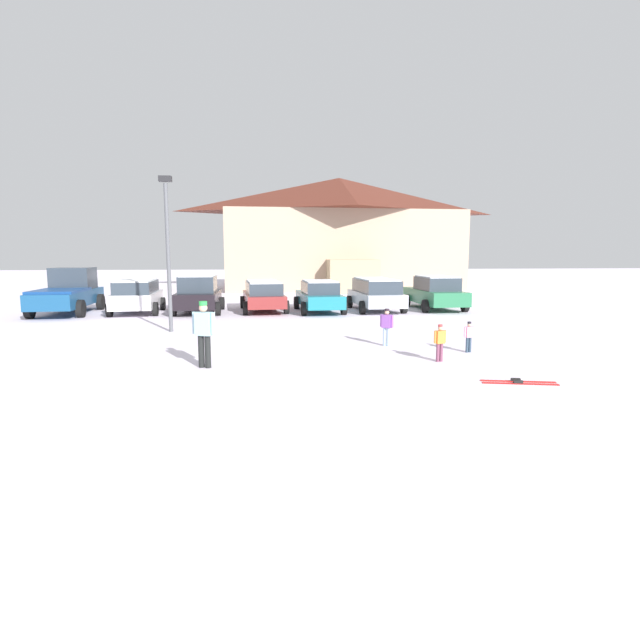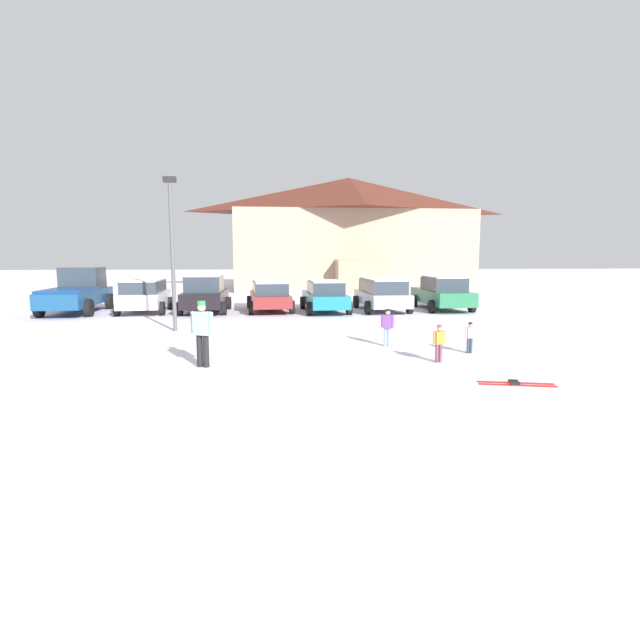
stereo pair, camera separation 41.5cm
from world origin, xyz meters
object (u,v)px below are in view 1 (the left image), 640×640
Objects in this scene: parked_white_suv at (137,295)px; skier_adult_in_blue_parka at (204,330)px; parked_teal_hatchback at (319,296)px; pickup_truck at (68,292)px; skier_child_in_orange_jacket at (440,341)px; parked_silver_wagon at (376,293)px; lamp_post at (168,246)px; pair_of_skis at (519,382)px; skier_child_in_purple_jacket at (387,325)px; parked_black_sedan at (199,294)px; skier_child_in_pink_snowsuit at (469,335)px; parked_green_coupe at (435,292)px; ski_lodge at (339,233)px; parked_maroon_van at (263,294)px.

parked_white_suv is 2.51× the size of skier_adult_in_blue_parka.
pickup_truck is (-11.92, 0.63, 0.20)m from parked_teal_hatchback.
pickup_truck is 18.54m from skier_child_in_orange_jacket.
parked_silver_wagon is 10.87m from lamp_post.
pair_of_skis is (14.99, -14.48, -0.97)m from pickup_truck.
lamp_post reaches higher than skier_child_in_purple_jacket.
skier_adult_in_blue_parka is (-4.02, -11.63, 0.15)m from parked_teal_hatchback.
parked_black_sedan reaches higher than skier_adult_in_blue_parka.
parked_silver_wagon is at bearing 33.74° from lamp_post.
skier_child_in_orange_jacket is (-1.26, -1.13, 0.05)m from skier_child_in_pink_snowsuit.
parked_green_coupe reaches higher than skier_child_in_orange_jacket.
pair_of_skis is (11.75, -14.14, -0.85)m from parked_white_suv.
parked_silver_wagon is at bearing 86.14° from skier_child_in_orange_jacket.
pickup_truck is 4.62× the size of skier_child_in_purple_jacket.
ski_lodge is 3.57× the size of pickup_truck.
pair_of_skis is (1.01, -2.31, -0.54)m from skier_child_in_orange_jacket.
lamp_post is at bearing -65.57° from parked_white_suv.
skier_child_in_orange_jacket reaches higher than pair_of_skis.
parked_maroon_van is 13.05m from skier_child_in_orange_jacket.
pair_of_skis is at bearing -101.53° from parked_green_coupe.
parked_white_suv is at bearing 129.71° from pair_of_skis.
lamp_post is (5.93, -6.26, 2.12)m from pickup_truck.
parked_silver_wagon reaches higher than parked_maroon_van.
parked_white_suv is (-12.00, -16.82, -3.64)m from ski_lodge.
parked_black_sedan is 11.70m from skier_child_in_purple_jacket.
parked_silver_wagon is at bearing 90.86° from pair_of_skis.
parked_silver_wagon is 14.78m from pickup_truck.
skier_child_in_orange_jacket is (-3.95, -12.11, -0.30)m from parked_green_coupe.
parked_green_coupe is (11.79, 0.40, -0.04)m from parked_black_sedan.
parked_black_sedan is at bearing -118.26° from ski_lodge.
parked_maroon_van is 8.72m from parked_green_coupe.
parked_white_suv is at bearing 178.06° from parked_teal_hatchback.
skier_child_in_orange_jacket is at bearing -68.57° from parked_maroon_van.
parked_green_coupe reaches higher than parked_silver_wagon.
parked_white_suv is at bearing -177.00° from parked_maroon_van.
pickup_truck is (-15.24, -16.48, -3.52)m from ski_lodge.
parked_silver_wagon is 4.78× the size of skier_child_in_orange_jacket.
lamp_post is (2.69, -5.92, 2.24)m from parked_white_suv.
parked_silver_wagon is 0.85× the size of lamp_post.
skier_adult_in_blue_parka is at bearing -57.22° from pickup_truck.
pair_of_skis is (3.07, -13.85, -0.77)m from parked_teal_hatchback.
parked_white_suv is 18.40m from pair_of_skis.
pickup_truck is at bearing 138.95° from skier_child_in_orange_jacket.
parked_green_coupe is 2.88× the size of pair_of_skis.
skier_child_in_orange_jacket is 0.85× the size of skier_child_in_purple_jacket.
ski_lodge is at bearing 69.93° from parked_maroon_van.
parked_white_suv is 14.69m from parked_green_coupe.
pickup_truck reaches higher than parked_black_sedan.
parked_maroon_van is at bearing 83.89° from skier_adult_in_blue_parka.
skier_adult_in_blue_parka reaches higher than pair_of_skis.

